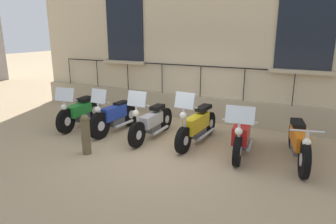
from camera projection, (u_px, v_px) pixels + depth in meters
ground_plane at (163, 147)px, 7.25m from camera, size 60.00×60.00×0.00m
motorcycle_green at (80, 112)px, 8.65m from camera, size 1.94×0.71×1.25m
motorcycle_blue at (115, 117)px, 8.19m from camera, size 1.99×0.56×1.30m
motorcycle_silver at (152, 123)px, 7.71m from camera, size 2.10×0.58×1.36m
motorcycle_yellow at (197, 126)px, 7.38m from camera, size 2.11×0.56×1.40m
motorcycle_red at (242, 136)px, 6.71m from camera, size 1.91×0.71×1.26m
motorcycle_orange at (299, 142)px, 6.35m from camera, size 2.23×0.72×0.92m
bollard at (86, 134)px, 6.73m from camera, size 0.20×0.20×0.92m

